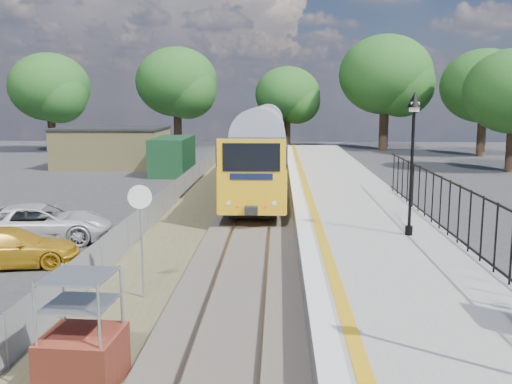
# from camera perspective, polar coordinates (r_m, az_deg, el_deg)

# --- Properties ---
(ground) EXTENTS (120.00, 120.00, 0.00)m
(ground) POSITION_cam_1_polar(r_m,az_deg,el_deg) (13.34, -2.53, -13.91)
(ground) COLOR #2D2D30
(ground) RESTS_ON ground
(track_bed) EXTENTS (5.90, 80.00, 0.29)m
(track_bed) POSITION_cam_1_polar(r_m,az_deg,el_deg) (22.55, -1.68, -3.99)
(track_bed) COLOR #473F38
(track_bed) RESTS_ON ground
(platform) EXTENTS (5.00, 70.00, 0.90)m
(platform) POSITION_cam_1_polar(r_m,az_deg,el_deg) (21.02, 10.84, -4.13)
(platform) COLOR gray
(platform) RESTS_ON ground
(platform_edge) EXTENTS (0.90, 70.00, 0.01)m
(platform_edge) POSITION_cam_1_polar(r_m,az_deg,el_deg) (20.71, 5.23, -2.91)
(platform_edge) COLOR silver
(platform_edge) RESTS_ON platform
(victorian_lamp_north) EXTENTS (0.44, 0.44, 4.60)m
(victorian_lamp_north) POSITION_cam_1_polar(r_m,az_deg,el_deg) (18.74, 15.45, 6.00)
(victorian_lamp_north) COLOR black
(victorian_lamp_north) RESTS_ON platform
(palisade_fence) EXTENTS (0.12, 26.00, 2.00)m
(palisade_fence) POSITION_cam_1_polar(r_m,az_deg,el_deg) (15.84, 22.55, -3.91)
(palisade_fence) COLOR black
(palisade_fence) RESTS_ON platform
(wire_fence) EXTENTS (0.06, 52.00, 1.20)m
(wire_fence) POSITION_cam_1_polar(r_m,az_deg,el_deg) (25.22, -9.79, -1.52)
(wire_fence) COLOR #999EA3
(wire_fence) RESTS_ON ground
(outbuilding) EXTENTS (10.80, 10.10, 3.12)m
(outbuilding) POSITION_cam_1_polar(r_m,az_deg,el_deg) (45.21, -13.11, 4.25)
(outbuilding) COLOR tan
(outbuilding) RESTS_ON ground
(tree_line) EXTENTS (56.80, 43.80, 11.88)m
(tree_line) POSITION_cam_1_polar(r_m,az_deg,el_deg) (54.24, 2.70, 10.64)
(tree_line) COLOR #332319
(tree_line) RESTS_ON ground
(train) EXTENTS (2.82, 40.83, 3.51)m
(train) POSITION_cam_1_polar(r_m,az_deg,el_deg) (42.56, 0.86, 5.30)
(train) COLOR gold
(train) RESTS_ON ground
(brick_plinth) EXTENTS (1.43, 1.43, 2.18)m
(brick_plinth) POSITION_cam_1_polar(r_m,az_deg,el_deg) (11.13, -17.04, -13.35)
(brick_plinth) COLOR #983C26
(brick_plinth) RESTS_ON ground
(speed_sign) EXTENTS (0.61, 0.19, 3.08)m
(speed_sign) POSITION_cam_1_polar(r_m,az_deg,el_deg) (15.07, -11.45, -2.88)
(speed_sign) COLOR #999EA3
(speed_sign) RESTS_ON ground
(car_yellow) EXTENTS (4.52, 2.63, 1.23)m
(car_yellow) POSITION_cam_1_polar(r_m,az_deg,el_deg) (19.73, -23.36, -5.12)
(car_yellow) COLOR #BF8A16
(car_yellow) RESTS_ON ground
(car_white) EXTENTS (5.56, 3.48, 1.43)m
(car_white) POSITION_cam_1_polar(r_m,az_deg,el_deg) (22.57, -20.79, -2.96)
(car_white) COLOR silver
(car_white) RESTS_ON ground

